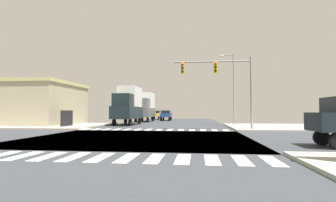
# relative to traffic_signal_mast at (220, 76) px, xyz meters

# --- Properties ---
(ground) EXTENTS (90.00, 90.00, 0.05)m
(ground) POSITION_rel_traffic_signal_mast_xyz_m (-5.83, -7.55, -4.95)
(ground) COLOR #35393E
(sidewalk_corner_ne) EXTENTS (12.00, 12.00, 0.14)m
(sidewalk_corner_ne) POSITION_rel_traffic_signal_mast_xyz_m (7.17, 4.45, -4.85)
(sidewalk_corner_ne) COLOR #A09B91
(sidewalk_corner_ne) RESTS_ON ground
(sidewalk_corner_nw) EXTENTS (12.00, 12.00, 0.14)m
(sidewalk_corner_nw) POSITION_rel_traffic_signal_mast_xyz_m (-18.83, 4.45, -4.85)
(sidewalk_corner_nw) COLOR #9E978E
(sidewalk_corner_nw) RESTS_ON ground
(crosswalk_near) EXTENTS (13.50, 2.00, 0.01)m
(crosswalk_near) POSITION_rel_traffic_signal_mast_xyz_m (-6.08, -14.85, -4.92)
(crosswalk_near) COLOR white
(crosswalk_near) RESTS_ON ground
(crosswalk_far) EXTENTS (13.50, 2.00, 0.01)m
(crosswalk_far) POSITION_rel_traffic_signal_mast_xyz_m (-6.08, -0.25, -4.92)
(crosswalk_far) COLOR white
(crosswalk_far) RESTS_ON ground
(traffic_signal_mast) EXTENTS (7.09, 0.55, 6.64)m
(traffic_signal_mast) POSITION_rel_traffic_signal_mast_xyz_m (0.00, 0.00, 0.00)
(traffic_signal_mast) COLOR gray
(traffic_signal_mast) RESTS_ON ground
(street_lamp) EXTENTS (1.78, 0.32, 8.58)m
(street_lamp) POSITION_rel_traffic_signal_mast_xyz_m (2.01, 7.88, 0.16)
(street_lamp) COLOR gray
(street_lamp) RESTS_ON ground
(bank_building) EXTENTS (13.51, 10.18, 5.28)m
(bank_building) POSITION_rel_traffic_signal_mast_xyz_m (-23.32, 6.42, -2.27)
(bank_building) COLOR tan
(bank_building) RESTS_ON ground
(sedan_nearside_1) EXTENTS (1.80, 4.30, 1.88)m
(sedan_nearside_1) POSITION_rel_traffic_signal_mast_xyz_m (-7.83, 23.73, -3.81)
(sedan_nearside_1) COLOR black
(sedan_nearside_1) RESTS_ON ground
(sedan_farside_2) EXTENTS (1.80, 4.30, 1.88)m
(sedan_farside_2) POSITION_rel_traffic_signal_mast_xyz_m (-10.83, 31.10, -3.81)
(sedan_farside_2) COLOR black
(sedan_farside_2) RESTS_ON ground
(box_truck_crossing_1) EXTENTS (2.40, 7.20, 4.85)m
(box_truck_crossing_1) POSITION_rel_traffic_signal_mast_xyz_m (-10.83, 8.34, -2.36)
(box_truck_crossing_1) COLOR black
(box_truck_crossing_1) RESTS_ON ground
(box_truck_queued_2) EXTENTS (2.40, 7.20, 4.85)m
(box_truck_queued_2) POSITION_rel_traffic_signal_mast_xyz_m (-10.83, 19.08, -2.36)
(box_truck_queued_2) COLOR black
(box_truck_queued_2) RESTS_ON ground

